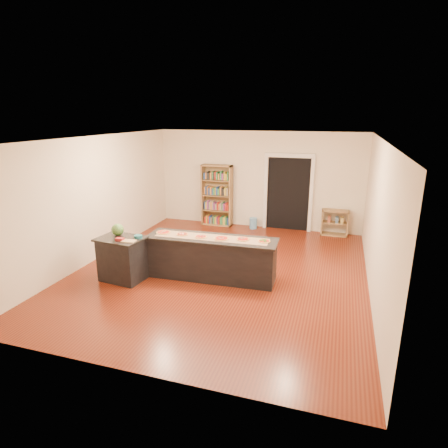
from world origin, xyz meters
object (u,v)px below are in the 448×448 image
(low_shelf, at_px, (335,223))
(watermelon, at_px, (118,230))
(side_counter, at_px, (122,259))
(bookshelf, at_px, (217,195))
(kitchen_island, at_px, (212,258))
(waste_bin, at_px, (253,223))

(low_shelf, relative_size, watermelon, 2.95)
(side_counter, bearing_deg, watermelon, 144.14)
(bookshelf, height_order, watermelon, bookshelf)
(kitchen_island, height_order, bookshelf, bookshelf)
(bookshelf, relative_size, low_shelf, 2.52)
(side_counter, height_order, low_shelf, side_counter)
(waste_bin, height_order, watermelon, watermelon)
(low_shelf, height_order, watermelon, watermelon)
(kitchen_island, relative_size, side_counter, 2.93)
(bookshelf, bearing_deg, side_counter, -97.79)
(low_shelf, height_order, waste_bin, low_shelf)
(waste_bin, relative_size, watermelon, 1.32)
(watermelon, bearing_deg, bookshelf, 80.29)
(low_shelf, xyz_separation_m, waste_bin, (-2.30, -0.06, -0.20))
(kitchen_island, height_order, low_shelf, kitchen_island)
(bookshelf, relative_size, waste_bin, 5.63)
(kitchen_island, height_order, side_counter, side_counter)
(side_counter, bearing_deg, low_shelf, 53.38)
(kitchen_island, relative_size, bookshelf, 1.46)
(watermelon, bearing_deg, low_shelf, 45.24)
(side_counter, bearing_deg, waste_bin, 74.31)
(low_shelf, distance_m, waste_bin, 2.31)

